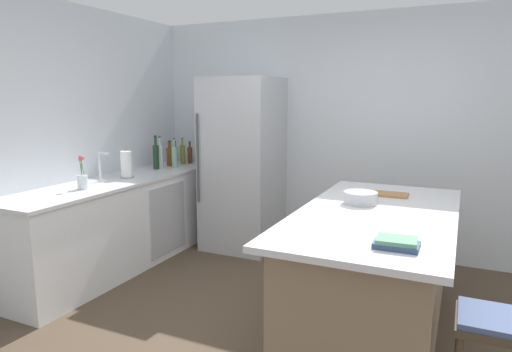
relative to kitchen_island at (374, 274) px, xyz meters
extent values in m
plane|color=#4C3D2D|center=(-0.53, -0.43, -0.47)|extent=(7.20, 7.20, 0.00)
cube|color=silver|center=(-0.53, 1.82, 0.83)|extent=(6.00, 0.10, 2.60)
cube|color=silver|center=(-2.98, -0.43, 0.83)|extent=(0.10, 6.00, 2.60)
cube|color=white|center=(-2.61, 0.35, -0.03)|extent=(0.64, 2.64, 0.88)
cube|color=silver|center=(-2.61, 0.35, 0.42)|extent=(0.67, 2.67, 0.03)
cube|color=#B2B5BA|center=(-2.28, 0.68, -0.03)|extent=(0.01, 0.60, 0.74)
cube|color=#8E755B|center=(0.00, 0.00, -0.03)|extent=(0.88, 1.90, 0.89)
cube|color=silver|center=(0.00, 0.00, 0.44)|extent=(1.04, 2.10, 0.04)
cube|color=#B7BABF|center=(-1.74, 1.39, 0.50)|extent=(0.78, 0.75, 1.93)
cylinder|color=#4C4C51|center=(-2.09, 1.00, 0.59)|extent=(0.02, 0.02, 0.97)
cube|color=#473828|center=(0.72, -0.74, 0.14)|extent=(0.36, 0.36, 0.04)
cube|color=#47567F|center=(0.72, -0.74, 0.17)|extent=(0.34, 0.34, 0.03)
cylinder|color=silver|center=(-2.67, 0.14, 0.44)|extent=(0.05, 0.05, 0.02)
cylinder|color=silver|center=(-2.67, 0.14, 0.59)|extent=(0.02, 0.02, 0.28)
cylinder|color=silver|center=(-2.61, 0.14, 0.71)|extent=(0.14, 0.02, 0.02)
cylinder|color=silver|center=(-2.55, -0.19, 0.50)|extent=(0.09, 0.09, 0.12)
cylinder|color=#4C7F3D|center=(-2.57, -0.19, 0.59)|extent=(0.01, 0.03, 0.22)
sphere|color=#DB4C66|center=(-2.57, -0.19, 0.70)|extent=(0.04, 0.04, 0.04)
cylinder|color=#4C7F3D|center=(-2.55, -0.20, 0.60)|extent=(0.01, 0.02, 0.24)
sphere|color=#DB4C66|center=(-2.55, -0.20, 0.72)|extent=(0.04, 0.04, 0.04)
cylinder|color=#4C7F3D|center=(-2.54, -0.19, 0.60)|extent=(0.01, 0.04, 0.23)
sphere|color=#DB4C66|center=(-2.54, -0.19, 0.71)|extent=(0.04, 0.04, 0.04)
cylinder|color=gray|center=(-2.59, 0.43, 0.44)|extent=(0.14, 0.14, 0.01)
cylinder|color=white|center=(-2.59, 0.43, 0.58)|extent=(0.11, 0.11, 0.26)
cylinder|color=gray|center=(-2.59, 0.43, 0.73)|extent=(0.02, 0.02, 0.04)
cylinder|color=#5B3319|center=(-2.56, 1.56, 0.53)|extent=(0.06, 0.06, 0.20)
cylinder|color=#5B3319|center=(-2.56, 1.56, 0.66)|extent=(0.02, 0.02, 0.06)
cylinder|color=black|center=(-2.56, 1.56, 0.70)|extent=(0.03, 0.03, 0.01)
cylinder|color=olive|center=(-2.61, 1.48, 0.55)|extent=(0.06, 0.06, 0.23)
cylinder|color=olive|center=(-2.61, 1.48, 0.70)|extent=(0.02, 0.02, 0.08)
cylinder|color=black|center=(-2.61, 1.48, 0.75)|extent=(0.02, 0.02, 0.01)
cylinder|color=#994C23|center=(-2.66, 1.38, 0.54)|extent=(0.05, 0.05, 0.21)
cylinder|color=#994C23|center=(-2.66, 1.38, 0.68)|extent=(0.02, 0.02, 0.06)
cylinder|color=black|center=(-2.66, 1.38, 0.72)|extent=(0.02, 0.02, 0.01)
cylinder|color=brown|center=(-2.66, 1.28, 0.54)|extent=(0.08, 0.08, 0.21)
cylinder|color=brown|center=(-2.66, 1.28, 0.69)|extent=(0.04, 0.04, 0.07)
cylinder|color=black|center=(-2.66, 1.28, 0.73)|extent=(0.04, 0.04, 0.01)
cylinder|color=#8CB79E|center=(-2.53, 1.19, 0.56)|extent=(0.07, 0.07, 0.24)
cylinder|color=#8CB79E|center=(-2.53, 1.19, 0.72)|extent=(0.02, 0.02, 0.09)
cylinder|color=black|center=(-2.53, 1.19, 0.77)|extent=(0.02, 0.02, 0.01)
cylinder|color=silver|center=(-2.66, 1.09, 0.57)|extent=(0.07, 0.07, 0.27)
cylinder|color=silver|center=(-2.66, 1.09, 0.75)|extent=(0.03, 0.03, 0.08)
cylinder|color=black|center=(-2.66, 1.09, 0.79)|extent=(0.03, 0.03, 0.01)
cylinder|color=#19381E|center=(-2.65, 1.00, 0.57)|extent=(0.07, 0.07, 0.27)
cylinder|color=#19381E|center=(-2.65, 1.00, 0.76)|extent=(0.03, 0.03, 0.10)
cylinder|color=black|center=(-2.65, 1.00, 0.81)|extent=(0.03, 0.03, 0.01)
cube|color=#334770|center=(0.23, -0.73, 0.47)|extent=(0.23, 0.16, 0.03)
cube|color=#4C7F60|center=(0.23, -0.73, 0.50)|extent=(0.22, 0.18, 0.02)
cylinder|color=#B2B5BA|center=(-0.16, 0.19, 0.51)|extent=(0.25, 0.25, 0.09)
cube|color=#9E7042|center=(-0.03, 0.58, 0.47)|extent=(0.35, 0.19, 0.02)
camera|label=1|loc=(0.52, -3.11, 1.25)|focal=31.51mm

